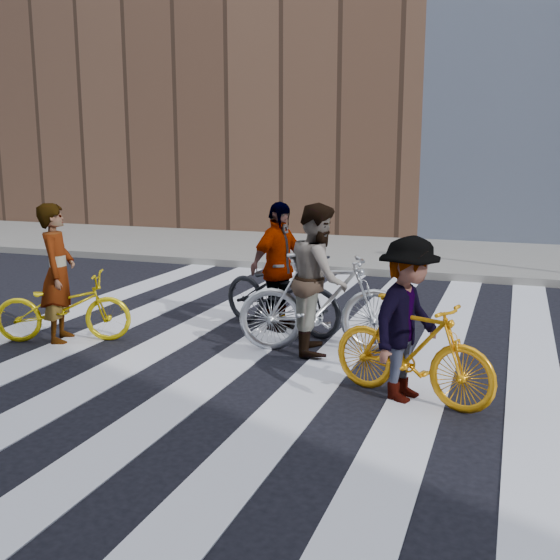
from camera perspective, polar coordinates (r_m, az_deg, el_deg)
The scene contains 11 objects.
ground at distance 8.29m, azimuth 1.79°, elevation -5.77°, with size 100.00×100.00×0.00m, color black.
sidewalk_far at distance 15.42m, azimuth 10.51°, elevation 2.17°, with size 100.00×5.00×0.15m, color gray.
zebra_crosswalk at distance 8.28m, azimuth 1.79°, elevation -5.73°, with size 8.25×10.00×0.01m.
bike_yellow_left at distance 8.84m, azimuth -18.36°, elevation -2.26°, with size 0.60×1.71×0.90m, color #DAC10C.
bike_silver_mid at distance 7.94m, azimuth 3.70°, elevation -1.98°, with size 0.57×2.03×1.22m, color silver.
bike_yellow_right at distance 6.51m, azimuth 11.40°, elevation -5.94°, with size 0.49×1.72×1.03m, color #FE9F0E.
bike_dark_rear at distance 8.91m, azimuth 0.13°, elevation -1.08°, with size 0.70×2.00×1.05m, color black.
rider_left at distance 8.78m, azimuth -18.79°, elevation 0.57°, with size 0.65×0.43×1.78m, color slate.
rider_mid at distance 7.89m, azimuth 3.38°, elevation 0.15°, with size 0.88×0.69×1.81m, color slate.
rider_right at distance 6.44m, azimuth 11.06°, elevation -3.41°, with size 1.05×0.60×1.62m, color slate.
rider_rear at distance 8.86m, azimuth -0.17°, elevation 1.17°, with size 1.03×0.43×1.76m, color slate.
Camera 1 is at (2.46, -7.54, 2.39)m, focal length 42.00 mm.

